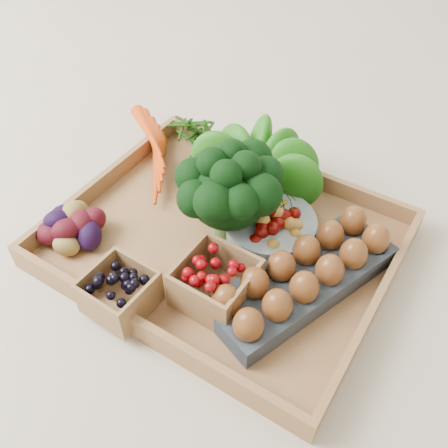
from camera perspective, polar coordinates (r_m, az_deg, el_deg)
The scene contains 10 objects.
ground at distance 0.88m, azimuth 0.00°, elevation -2.75°, with size 4.00×4.00×0.00m, color beige.
tray at distance 0.87m, azimuth 0.00°, elevation -2.42°, with size 0.55×0.45×0.01m, color #9C6E41.
carrots at distance 1.01m, azimuth -7.51°, elevation 7.71°, with size 0.19×0.14×0.05m, color #E13F0B, non-canonical shape.
lettuce at distance 0.90m, azimuth 3.78°, elevation 6.74°, with size 0.15×0.15×0.15m, color #1C5C0E.
broccoli at distance 0.83m, azimuth 0.52°, elevation 1.75°, with size 0.17×0.17×0.13m, color black, non-canonical shape.
cherry_bowl at distance 0.86m, azimuth 5.24°, elevation -0.45°, with size 0.16×0.16×0.04m, color #8C9EA5.
egg_carton at distance 0.80m, azimuth 9.00°, elevation -6.51°, with size 0.11×0.32×0.04m, color #333841.
potatoes at distance 0.89m, azimuth -17.26°, elevation 0.38°, with size 0.13×0.13×0.07m, color #390910, non-canonical shape.
punnet_blackberry at distance 0.77m, azimuth -11.85°, elevation -7.61°, with size 0.09×0.09×0.06m, color black.
punnet_raspberry at distance 0.76m, azimuth -0.96°, elevation -6.75°, with size 0.11×0.11×0.07m, color #730508.
Camera 1 is at (0.31, -0.49, 0.65)m, focal length 40.00 mm.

